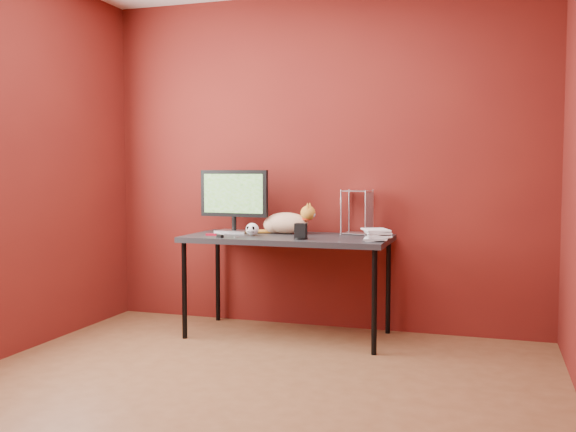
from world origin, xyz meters
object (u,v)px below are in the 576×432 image
(monitor, at_px, (234,198))
(book_stack, at_px, (367,176))
(skull_mug, at_px, (252,229))
(desk, at_px, (288,243))
(speaker, at_px, (301,232))
(cat, at_px, (287,223))

(monitor, xyz_separation_m, book_stack, (1.08, -0.21, 0.17))
(monitor, distance_m, skull_mug, 0.36)
(desk, distance_m, monitor, 0.58)
(speaker, xyz_separation_m, book_stack, (0.45, 0.09, 0.39))
(desk, bearing_deg, monitor, 167.92)
(cat, xyz_separation_m, book_stack, (0.66, -0.26, 0.36))
(cat, distance_m, skull_mug, 0.30)
(cat, bearing_deg, monitor, -170.95)
(monitor, xyz_separation_m, cat, (0.41, 0.05, -0.19))
(cat, height_order, book_stack, book_stack)
(book_stack, bearing_deg, desk, 169.68)
(monitor, distance_m, cat, 0.46)
(desk, relative_size, book_stack, 1.68)
(monitor, relative_size, speaker, 5.00)
(speaker, bearing_deg, monitor, 150.24)
(monitor, distance_m, speaker, 0.73)
(desk, height_order, monitor, monitor)
(cat, height_order, speaker, cat)
(cat, relative_size, skull_mug, 5.30)
(skull_mug, bearing_deg, monitor, 138.63)
(monitor, relative_size, skull_mug, 5.77)
(desk, relative_size, monitor, 2.67)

